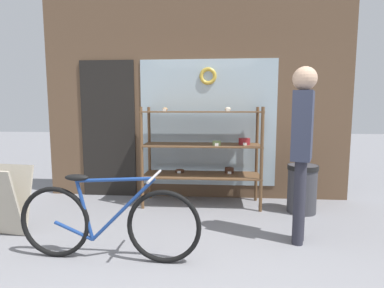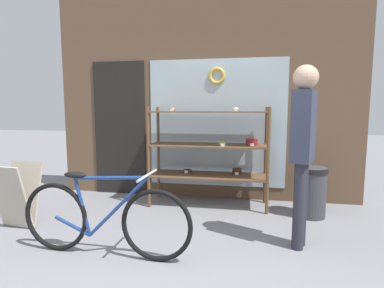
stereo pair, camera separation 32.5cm
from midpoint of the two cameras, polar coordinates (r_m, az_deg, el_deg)
The scene contains 6 objects.
storefront_facade at distance 4.60m, azimuth -2.03°, elevation 11.71°, with size 4.61×0.13×3.65m.
display_case at distance 4.21m, azimuth 0.03°, elevation -0.55°, with size 1.65×0.52×1.40m.
bicycle at distance 2.93m, azimuth -19.00°, elevation -13.87°, with size 1.69×0.46×0.80m.
sandwich_board at distance 3.95m, azimuth -34.00°, elevation -8.99°, with size 0.48×0.43×0.74m.
pedestrian at distance 3.11m, azimuth 17.49°, elevation 0.75°, with size 0.28×0.36×1.78m.
trash_bin at distance 4.19m, azimuth 18.17°, elevation -7.76°, with size 0.39×0.39×0.64m.
Camera 1 is at (0.31, -1.76, 1.37)m, focal length 28.00 mm.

